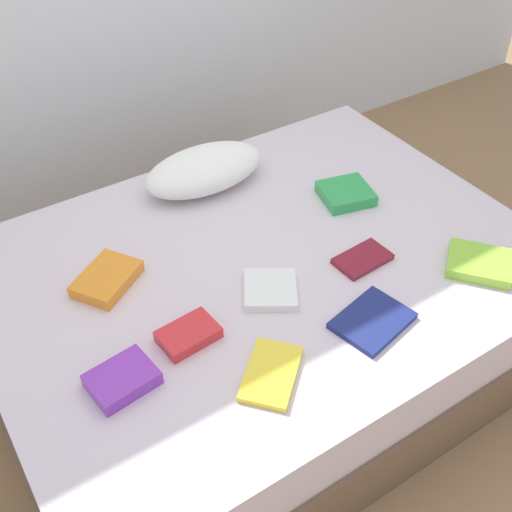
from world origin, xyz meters
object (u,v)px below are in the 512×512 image
Objects in this scene: textbook_orange at (107,279)px; bed at (263,308)px; pillow at (204,170)px; textbook_lime at (479,263)px; textbook_navy at (372,321)px; textbook_yellow at (271,373)px; textbook_white at (270,290)px; textbook_maroon at (363,259)px; textbook_green at (346,194)px; textbook_red at (188,334)px; textbook_purple at (122,379)px.

bed is at bearing -53.06° from textbook_orange.
pillow is 0.66m from textbook_orange.
textbook_lime reaches higher than textbook_navy.
textbook_yellow reaches higher than textbook_navy.
textbook_navy is (0.20, -0.29, -0.00)m from textbook_white.
textbook_maroon is 0.30m from textbook_navy.
pillow is at bearing 151.67° from textbook_green.
textbook_lime is at bearing -41.19° from textbook_maroon.
bed is 10.02× the size of textbook_maroon.
textbook_lime is 1.19× the size of textbook_white.
pillow reaches higher than textbook_lime.
textbook_maroon is (0.37, -0.05, -0.00)m from textbook_white.
textbook_red is 0.75× the size of textbook_navy.
textbook_white is 0.37m from textbook_maroon.
bed is 0.52m from textbook_red.
textbook_lime is 1.18× the size of textbook_red.
textbook_green is 0.62m from textbook_white.
textbook_purple reaches higher than textbook_orange.
textbook_purple reaches higher than bed.
textbook_navy is (0.64, -0.63, -0.01)m from textbook_orange.
bed is 0.32m from textbook_white.
textbook_yellow is 0.35m from textbook_white.
textbook_lime reaches higher than bed.
textbook_green is at bearing 59.16° from textbook_white.
textbook_white is at bearing -152.38° from textbook_lime.
textbook_white is 0.75× the size of textbook_navy.
textbook_red is (-1.02, 0.27, 0.00)m from textbook_lime.
textbook_purple is at bearing 109.44° from textbook_yellow.
textbook_orange is at bearing 174.49° from textbook_white.
textbook_lime is 0.41m from textbook_maroon.
bed is 8.99× the size of textbook_orange.
textbook_yellow is 0.68m from textbook_orange.
textbook_navy is at bearing -85.80° from pillow.
textbook_purple is (-1.26, 0.22, 0.00)m from textbook_lime.
textbook_lime is (0.56, -0.97, -0.06)m from pillow.
textbook_purple is at bearing -138.86° from textbook_lime.
textbook_green reaches higher than textbook_red.
textbook_navy reaches higher than bed.
textbook_lime is 1.30m from textbook_orange.
pillow is 2.19× the size of textbook_yellow.
bed is at bearing 93.28° from textbook_navy.
textbook_purple reaches higher than textbook_navy.
textbook_white is 0.33m from textbook_red.
textbook_orange is at bearing -169.55° from textbook_green.
textbook_green is 0.38m from textbook_maroon.
textbook_purple is at bearing 178.53° from textbook_maroon.
textbook_white is 1.00× the size of textbook_red.
textbook_navy is (0.12, -0.45, 0.26)m from bed.
textbook_white is (0.57, 0.08, -0.01)m from textbook_purple.
textbook_orange reaches higher than textbook_lime.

